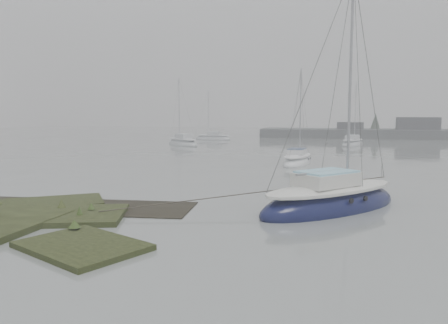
% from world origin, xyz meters
% --- Properties ---
extents(ground, '(160.00, 160.00, 0.00)m').
position_xyz_m(ground, '(0.00, 30.00, 0.00)').
color(ground, slate).
rests_on(ground, ground).
extents(sailboat_main, '(6.57, 7.03, 10.24)m').
position_xyz_m(sailboat_main, '(7.36, 6.47, 0.32)').
color(sailboat_main, '#0D1034').
rests_on(sailboat_main, ground).
extents(sailboat_white, '(2.55, 5.74, 7.82)m').
position_xyz_m(sailboat_white, '(4.80, 22.22, 0.24)').
color(sailboat_white, white).
rests_on(sailboat_white, ground).
extents(sailboat_far_a, '(6.01, 5.76, 8.85)m').
position_xyz_m(sailboat_far_a, '(-10.41, 39.20, 0.27)').
color(sailboat_far_a, silver).
rests_on(sailboat_far_a, ground).
extents(sailboat_far_b, '(3.61, 6.18, 8.29)m').
position_xyz_m(sailboat_far_b, '(9.74, 43.65, 0.26)').
color(sailboat_far_b, '#B3B8BD').
rests_on(sailboat_far_b, ground).
extents(sailboat_far_c, '(5.73, 2.55, 7.81)m').
position_xyz_m(sailboat_far_c, '(-9.78, 50.78, 0.24)').
color(sailboat_far_c, '#B8BBC2').
rests_on(sailboat_far_c, ground).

